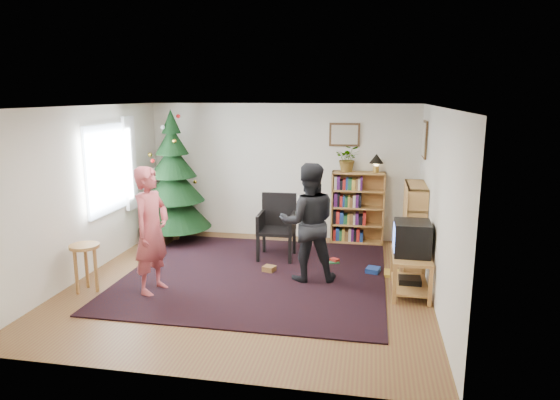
% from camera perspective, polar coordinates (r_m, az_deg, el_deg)
% --- Properties ---
extents(floor, '(5.00, 5.00, 0.00)m').
position_cam_1_polar(floor, '(7.29, -3.36, -9.44)').
color(floor, brown).
rests_on(floor, ground).
extents(ceiling, '(5.00, 5.00, 0.00)m').
position_cam_1_polar(ceiling, '(6.79, -3.62, 10.61)').
color(ceiling, white).
rests_on(ceiling, wall_back).
extents(wall_back, '(5.00, 0.02, 2.50)m').
position_cam_1_polar(wall_back, '(9.34, 0.21, 3.31)').
color(wall_back, silver).
rests_on(wall_back, floor).
extents(wall_front, '(5.00, 0.02, 2.50)m').
position_cam_1_polar(wall_front, '(4.62, -11.00, -6.02)').
color(wall_front, silver).
rests_on(wall_front, floor).
extents(wall_left, '(0.02, 5.00, 2.50)m').
position_cam_1_polar(wall_left, '(7.91, -21.36, 0.88)').
color(wall_left, silver).
rests_on(wall_left, floor).
extents(wall_right, '(0.02, 5.00, 2.50)m').
position_cam_1_polar(wall_right, '(6.78, 17.47, -0.57)').
color(wall_right, silver).
rests_on(wall_right, floor).
extents(rug, '(3.80, 3.60, 0.02)m').
position_cam_1_polar(rug, '(7.56, -2.81, -8.56)').
color(rug, black).
rests_on(rug, floor).
extents(window_pane, '(0.04, 1.20, 1.40)m').
position_cam_1_polar(window_pane, '(8.36, -19.17, 3.35)').
color(window_pane, silver).
rests_on(window_pane, wall_left).
extents(curtain, '(0.06, 0.35, 1.60)m').
position_cam_1_polar(curtain, '(8.95, -16.76, 4.04)').
color(curtain, white).
rests_on(curtain, wall_left).
extents(picture_back, '(0.55, 0.03, 0.42)m').
position_cam_1_polar(picture_back, '(9.10, 7.39, 7.42)').
color(picture_back, '#4C3319').
rests_on(picture_back, wall_back).
extents(picture_right, '(0.03, 0.50, 0.60)m').
position_cam_1_polar(picture_right, '(8.40, 16.22, 6.67)').
color(picture_right, '#4C3319').
rests_on(picture_right, wall_right).
extents(christmas_tree, '(1.33, 1.33, 2.41)m').
position_cam_1_polar(christmas_tree, '(9.29, -12.05, 1.46)').
color(christmas_tree, '#3F2816').
rests_on(christmas_tree, rug).
extents(bookshelf_back, '(0.95, 0.30, 1.30)m').
position_cam_1_polar(bookshelf_back, '(9.15, 8.87, -0.76)').
color(bookshelf_back, '#B07C3F').
rests_on(bookshelf_back, floor).
extents(bookshelf_right, '(0.30, 0.95, 1.30)m').
position_cam_1_polar(bookshelf_right, '(8.12, 15.07, -2.67)').
color(bookshelf_right, '#B07C3F').
rests_on(bookshelf_right, floor).
extents(tv_stand, '(0.51, 0.91, 0.55)m').
position_cam_1_polar(tv_stand, '(7.06, 14.67, -7.73)').
color(tv_stand, '#B07C3F').
rests_on(tv_stand, floor).
extents(crt_tv, '(0.48, 0.51, 0.45)m').
position_cam_1_polar(crt_tv, '(6.92, 14.84, -4.23)').
color(crt_tv, black).
rests_on(crt_tv, tv_stand).
extents(armchair, '(0.59, 0.59, 1.06)m').
position_cam_1_polar(armchair, '(8.24, -0.24, -2.68)').
color(armchair, black).
rests_on(armchair, rug).
extents(stool, '(0.40, 0.40, 0.66)m').
position_cam_1_polar(stool, '(7.33, -21.39, -5.90)').
color(stool, '#B07C3F').
rests_on(stool, floor).
extents(person_standing, '(0.53, 0.70, 1.74)m').
position_cam_1_polar(person_standing, '(6.92, -14.49, -3.41)').
color(person_standing, '#B4484D').
rests_on(person_standing, rug).
extents(person_by_chair, '(0.96, 0.81, 1.72)m').
position_cam_1_polar(person_by_chair, '(7.15, 3.25, -2.59)').
color(person_by_chair, black).
rests_on(person_by_chair, rug).
extents(potted_plant, '(0.44, 0.38, 0.47)m').
position_cam_1_polar(potted_plant, '(9.00, 7.77, 4.72)').
color(potted_plant, gray).
rests_on(potted_plant, bookshelf_back).
extents(table_lamp, '(0.25, 0.25, 0.33)m').
position_cam_1_polar(table_lamp, '(8.99, 10.96, 4.53)').
color(table_lamp, '#A57F33').
rests_on(table_lamp, bookshelf_back).
extents(floor_clutter, '(2.03, 0.80, 0.08)m').
position_cam_1_polar(floor_clutter, '(7.85, 6.87, -7.60)').
color(floor_clutter, '#A51E19').
rests_on(floor_clutter, rug).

